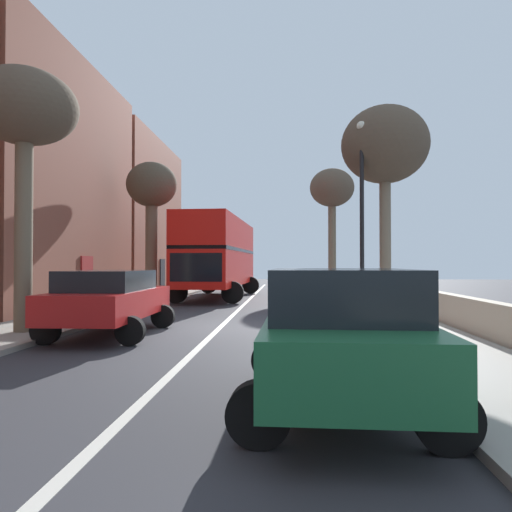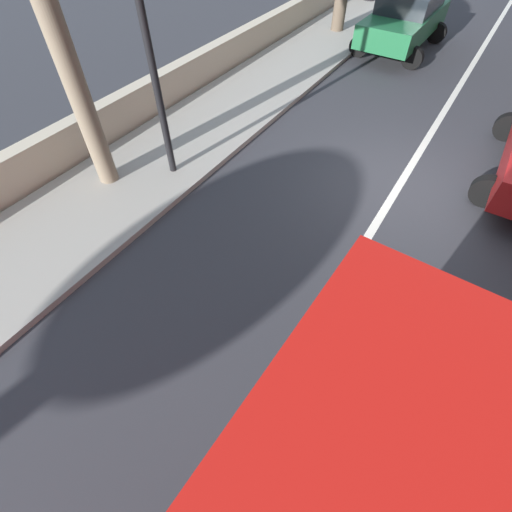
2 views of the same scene
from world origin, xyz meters
name	(u,v)px [view 2 (image 2 of 2)]	position (x,y,z in m)	size (l,w,h in m)	color
ground_plane	(399,185)	(0.00, 0.00, 0.00)	(84.00, 84.00, 0.00)	#333338
road_centre_line	(400,185)	(0.00, 0.00, 0.00)	(0.16, 54.00, 0.01)	silver
sidewalk_right	(215,119)	(4.90, 0.00, 0.06)	(2.60, 60.00, 0.12)	#9E998E
boundary_wall_right	(166,89)	(6.45, 0.00, 0.47)	(0.36, 54.00, 0.93)	beige
parked_car_green_right_1	(406,17)	(2.50, -7.37, 0.97)	(2.47, 4.29, 1.72)	#1E6038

